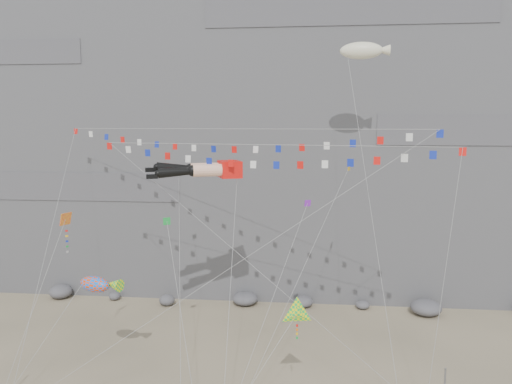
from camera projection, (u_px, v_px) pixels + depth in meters
cliff at (259, 73)px, 63.20m from camera, size 80.00×28.00×50.00m
talus_boulders at (245, 299)px, 51.61m from camera, size 60.00×3.00×1.20m
legs_kite at (204, 170)px, 38.48m from camera, size 8.04×16.44×21.30m
flag_banner_upper at (223, 129)px, 40.84m from camera, size 31.32×19.23×25.26m
flag_banner_lower at (265, 145)px, 36.29m from camera, size 26.04×8.83×20.89m
harlequin_kite at (66, 219)px, 36.43m from camera, size 3.37×6.96×13.22m
fish_windsock at (95, 284)px, 35.69m from camera, size 6.91×5.45×9.62m
delta_kite at (297, 314)px, 31.17m from camera, size 6.08×5.14×9.51m
blimp_windsock at (361, 51)px, 41.85m from camera, size 4.44×15.17×28.53m
small_kite_a at (179, 177)px, 42.52m from camera, size 4.40×16.03×21.54m
small_kite_b at (306, 207)px, 37.43m from camera, size 5.51×10.27×16.58m
small_kite_c at (167, 224)px, 37.30m from camera, size 5.16×10.20×15.38m
small_kite_d at (347, 172)px, 39.91m from camera, size 8.53×14.21×21.75m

